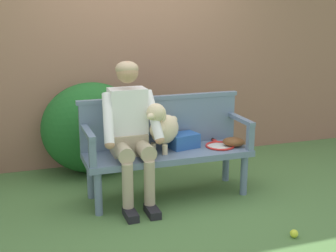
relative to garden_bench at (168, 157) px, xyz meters
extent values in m
plane|color=#4C753D|center=(0.00, 0.00, -0.40)|extent=(40.00, 40.00, 0.00)
cube|color=#936651|center=(0.00, 1.35, 0.94)|extent=(8.00, 0.30, 2.68)
ellipsoid|color=#1E5B23|center=(-0.57, 0.95, 0.11)|extent=(1.11, 0.79, 1.01)
cube|color=slate|center=(0.00, 0.00, 0.03)|extent=(1.60, 0.52, 0.06)
cylinder|color=slate|center=(-0.72, -0.20, -0.20)|extent=(0.07, 0.07, 0.40)
cylinder|color=slate|center=(0.72, -0.20, -0.20)|extent=(0.07, 0.07, 0.40)
cylinder|color=slate|center=(-0.72, 0.20, -0.20)|extent=(0.07, 0.07, 0.40)
cylinder|color=slate|center=(0.72, 0.20, -0.20)|extent=(0.07, 0.07, 0.40)
cube|color=slate|center=(0.00, 0.23, 0.29)|extent=(1.60, 0.05, 0.46)
cube|color=slate|center=(0.00, 0.23, 0.54)|extent=(1.64, 0.06, 0.04)
cube|color=slate|center=(-0.76, -0.22, 0.18)|extent=(0.06, 0.06, 0.24)
cube|color=slate|center=(-0.76, 0.00, 0.32)|extent=(0.06, 0.52, 0.04)
cube|color=slate|center=(0.76, -0.22, 0.18)|extent=(0.06, 0.06, 0.24)
cube|color=slate|center=(0.76, 0.00, 0.32)|extent=(0.06, 0.52, 0.04)
cube|color=black|center=(-0.47, -0.36, -0.36)|extent=(0.10, 0.24, 0.07)
cylinder|color=tan|center=(-0.47, -0.28, -0.12)|extent=(0.10, 0.10, 0.41)
cylinder|color=tan|center=(-0.47, -0.12, 0.14)|extent=(0.15, 0.33, 0.15)
cube|color=black|center=(-0.27, -0.36, -0.36)|extent=(0.10, 0.24, 0.07)
cylinder|color=tan|center=(-0.27, -0.28, -0.12)|extent=(0.10, 0.10, 0.41)
cylinder|color=tan|center=(-0.27, -0.12, 0.14)|extent=(0.15, 0.33, 0.15)
cube|color=tan|center=(-0.37, 0.05, 0.16)|extent=(0.32, 0.24, 0.20)
cube|color=white|center=(-0.37, 0.07, 0.42)|extent=(0.34, 0.22, 0.52)
cylinder|color=white|center=(-0.58, -0.06, 0.44)|extent=(0.14, 0.34, 0.45)
sphere|color=tan|center=(-0.60, -0.18, 0.24)|extent=(0.09, 0.09, 0.09)
cylinder|color=white|center=(-0.16, -0.06, 0.44)|extent=(0.14, 0.34, 0.45)
sphere|color=tan|center=(-0.14, -0.18, 0.24)|extent=(0.09, 0.09, 0.09)
sphere|color=tan|center=(-0.37, 0.05, 0.83)|extent=(0.20, 0.20, 0.20)
ellipsoid|color=tan|center=(-0.37, 0.06, 0.86)|extent=(0.21, 0.21, 0.14)
cylinder|color=beige|center=(-0.14, 0.01, 0.11)|extent=(0.05, 0.05, 0.09)
cylinder|color=beige|center=(-0.06, -0.08, 0.11)|extent=(0.05, 0.05, 0.09)
cylinder|color=beige|center=(0.02, 0.15, 0.11)|extent=(0.05, 0.05, 0.09)
cylinder|color=beige|center=(0.10, 0.05, 0.11)|extent=(0.05, 0.05, 0.09)
ellipsoid|color=beige|center=(-0.02, 0.03, 0.27)|extent=(0.42, 0.40, 0.28)
sphere|color=beige|center=(-0.11, -0.05, 0.30)|extent=(0.16, 0.16, 0.16)
sphere|color=beige|center=(-0.14, -0.07, 0.46)|extent=(0.17, 0.17, 0.17)
ellipsoid|color=beige|center=(-0.20, -0.12, 0.45)|extent=(0.12, 0.12, 0.07)
ellipsoid|color=beige|center=(-0.18, 0.00, 0.45)|extent=(0.07, 0.07, 0.13)
ellipsoid|color=beige|center=(-0.08, -0.12, 0.45)|extent=(0.07, 0.07, 0.13)
sphere|color=beige|center=(0.10, 0.14, 0.33)|extent=(0.08, 0.08, 0.08)
torus|color=red|center=(0.54, -0.03, 0.07)|extent=(0.32, 0.32, 0.02)
cylinder|color=silver|center=(0.54, -0.03, 0.06)|extent=(0.25, 0.25, 0.00)
cube|color=red|center=(0.55, 0.14, 0.08)|extent=(0.04, 0.07, 0.02)
cylinder|color=black|center=(0.57, 0.28, 0.08)|extent=(0.05, 0.22, 0.03)
ellipsoid|color=brown|center=(0.67, -0.06, 0.11)|extent=(0.28, 0.27, 0.09)
cube|color=#2856A3|center=(0.18, 0.07, 0.13)|extent=(0.32, 0.25, 0.14)
sphere|color=#CCDB33|center=(0.69, -1.13, -0.37)|extent=(0.07, 0.07, 0.07)
camera|label=1|loc=(-1.36, -3.96, 1.39)|focal=48.91mm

